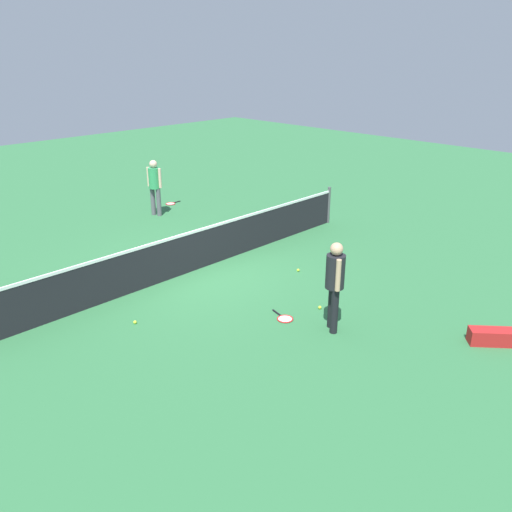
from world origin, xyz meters
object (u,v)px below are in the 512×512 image
player_far_side (155,183)px  tennis_ball_near_player (298,270)px  tennis_racket_far_player (171,204)px  tennis_ball_by_net (135,322)px  tennis_racket_near_player (284,318)px  tennis_ball_midcourt (320,307)px  equipment_bag (494,337)px  player_near_side (335,279)px

player_far_side → tennis_ball_near_player: size_ratio=25.76×
tennis_racket_far_player → tennis_ball_by_net: bearing=-131.5°
tennis_racket_near_player → tennis_ball_midcourt: (0.80, -0.23, 0.02)m
tennis_ball_near_player → tennis_ball_midcourt: 1.90m
tennis_ball_by_net → equipment_bag: size_ratio=0.08×
player_near_side → tennis_ball_near_player: player_near_side is taller
player_far_side → equipment_bag: player_far_side is taller
player_near_side → tennis_ball_by_net: player_near_side is taller
player_near_side → tennis_ball_midcourt: bearing=53.9°
player_near_side → tennis_ball_by_net: size_ratio=25.76×
tennis_racket_far_player → player_near_side: bearing=-108.5°
tennis_racket_far_player → tennis_racket_near_player: bearing=-112.4°
tennis_ball_midcourt → equipment_bag: 3.18m
tennis_ball_by_net → player_far_side: bearing=51.2°
tennis_ball_by_net → tennis_ball_midcourt: (2.92, -2.09, 0.00)m
tennis_racket_far_player → tennis_ball_near_player: 6.77m
tennis_racket_near_player → tennis_ball_by_net: size_ratio=9.19×
tennis_ball_near_player → tennis_ball_by_net: (-4.05, 0.57, 0.00)m
tennis_racket_far_player → equipment_bag: equipment_bag is taller
player_near_side → tennis_racket_far_player: player_near_side is taller
tennis_ball_by_net → tennis_ball_midcourt: same height
player_near_side → equipment_bag: size_ratio=2.15×
tennis_ball_near_player → equipment_bag: 4.52m
player_far_side → tennis_ball_by_net: 6.98m
player_near_side → tennis_ball_midcourt: 1.28m
tennis_racket_far_player → tennis_ball_by_net: (-5.38, -6.08, 0.02)m
tennis_racket_far_player → player_far_side: bearing=-147.0°
tennis_racket_far_player → tennis_ball_near_player: size_ratio=8.96×
player_near_side → player_far_side: (1.89, 8.14, 0.00)m
tennis_ball_by_net → tennis_ball_midcourt: 3.59m
tennis_ball_near_player → tennis_ball_midcourt: same height
player_far_side → tennis_racket_near_player: player_far_side is taller
tennis_ball_by_net → equipment_bag: (4.02, -5.08, 0.11)m
tennis_ball_by_net → player_near_side: bearing=-48.5°
tennis_racket_near_player → tennis_ball_near_player: size_ratio=9.19×
player_far_side → equipment_bag: bearing=-91.7°
tennis_racket_near_player → tennis_racket_far_player: (3.27, 7.94, 0.00)m
tennis_racket_near_player → tennis_racket_far_player: same height
tennis_ball_near_player → equipment_bag: (-0.03, -4.51, 0.11)m
player_near_side → tennis_racket_far_player: bearing=71.5°
player_near_side → tennis_ball_by_net: bearing=131.5°
tennis_racket_near_player → tennis_ball_midcourt: tennis_ball_midcourt is taller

